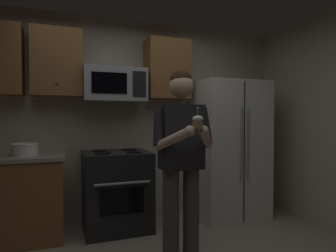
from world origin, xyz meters
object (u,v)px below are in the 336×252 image
oven_range (117,190)px  bowl_large_white (25,149)px  cupcake (198,122)px  microwave (114,85)px  refrigerator (228,149)px  person (182,154)px

oven_range → bowl_large_white: 1.11m
bowl_large_white → cupcake: bearing=-44.5°
microwave → cupcake: microwave is taller
microwave → refrigerator: size_ratio=0.41×
microwave → person: size_ratio=0.42×
oven_range → cupcake: size_ratio=5.36×
refrigerator → microwave: bearing=174.0°
oven_range → bowl_large_white: (-0.98, 0.01, 0.53)m
bowl_large_white → person: (1.39, -1.03, 0.01)m
microwave → person: (0.40, -1.14, -0.72)m
microwave → refrigerator: 1.72m
refrigerator → person: (-1.10, -0.98, 0.10)m
person → cupcake: person is taller
microwave → person: 1.41m
oven_range → microwave: (0.00, 0.12, 1.26)m
oven_range → person: size_ratio=0.53×
microwave → refrigerator: bearing=-6.0°
oven_range → refrigerator: 1.56m
bowl_large_white → refrigerator: bearing=-1.2°
microwave → cupcake: (0.40, -1.47, -0.43)m
oven_range → person: (0.40, -1.02, 0.53)m
cupcake → oven_range: bearing=106.7°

